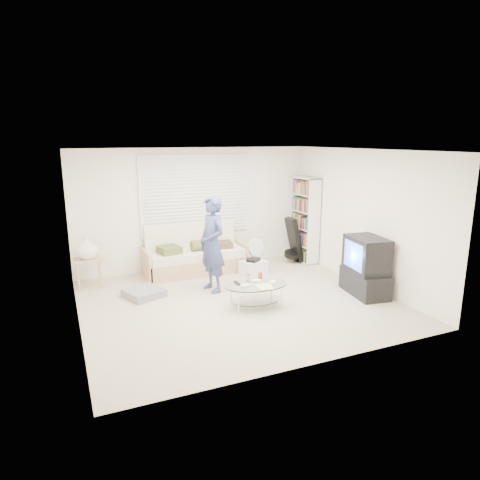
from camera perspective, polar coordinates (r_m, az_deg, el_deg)
name	(u,v)px	position (r m, az deg, el deg)	size (l,w,h in m)	color
ground	(238,302)	(7.27, -0.32, -8.24)	(5.00, 5.00, 0.00)	tan
room_shell	(226,202)	(7.28, -1.82, 5.09)	(5.02, 4.52, 2.51)	white
window_blinds	(196,195)	(8.89, -5.92, 6.04)	(2.32, 0.08, 1.62)	silver
futon_sofa	(195,256)	(8.79, -6.05, -2.19)	(2.05, 0.83, 1.00)	tan
grey_floor_pillow	(144,293)	(7.66, -12.67, -6.90)	(0.58, 0.58, 0.13)	slate
side_table	(87,250)	(8.25, -19.72, -1.27)	(0.48, 0.39, 0.95)	tan
bookshelf	(304,220)	(9.51, 8.57, 2.67)	(0.29, 0.78, 1.86)	white
guitar_case	(294,243)	(9.45, 7.19, -0.41)	(0.38, 0.37, 0.99)	black
floor_fan	(255,250)	(9.04, 2.05, -1.39)	(0.39, 0.26, 0.64)	white
storage_bin	(253,268)	(8.58, 1.79, -3.70)	(0.57, 0.46, 0.35)	white
tv_unit	(366,267)	(7.77, 16.41, -3.46)	(0.64, 1.01, 1.03)	black
coffee_table	(256,288)	(6.96, 2.17, -6.47)	(1.11, 0.76, 0.51)	silver
standing_person	(212,244)	(7.55, -3.72, -0.57)	(0.63, 0.41, 1.72)	navy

